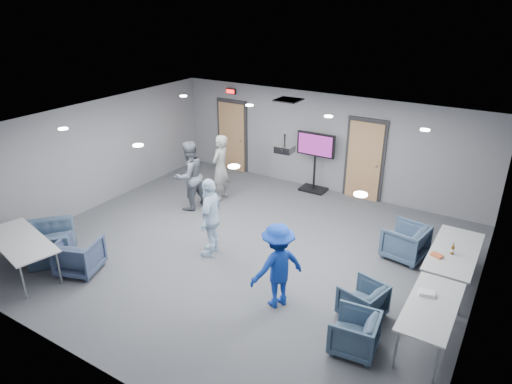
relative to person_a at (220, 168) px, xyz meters
The scene contains 28 objects.
floor 2.89m from the person_a, 43.80° to the right, with size 9.00×9.00×0.00m, color #3D4046.
ceiling 3.29m from the person_a, 43.80° to the right, with size 9.00×9.00×0.00m, color silver.
wall_back 2.92m from the person_a, 46.61° to the left, with size 9.00×0.02×2.70m, color slate.
wall_front 6.24m from the person_a, 71.43° to the right, with size 9.00×0.02×2.70m, color slate.
wall_left 3.19m from the person_a, 142.92° to the right, with size 0.02×8.00×2.70m, color slate.
wall_right 6.77m from the person_a, 16.35° to the right, with size 0.02×8.00×2.70m, color slate.
door_left 2.30m from the person_a, 116.35° to the left, with size 1.06×0.17×2.24m.
door_right 3.79m from the person_a, 32.81° to the left, with size 1.06×0.17×2.24m.
exit_sign 2.76m from the person_a, 116.58° to the left, with size 0.32×0.08×0.16m.
hvac_diffuser 2.50m from the person_a, 31.20° to the left, with size 0.60×0.60×0.03m, color black.
downlights 3.28m from the person_a, 43.80° to the right, with size 6.18×3.78×0.02m.
person_a is the anchor object (origin of this frame).
person_b 0.93m from the person_a, 111.21° to the right, with size 0.87×0.68×1.79m, color #535A64.
person_c 2.79m from the person_a, 58.36° to the right, with size 1.00×0.42×1.71m, color #C2DFF9.
person_d 4.71m from the person_a, 42.25° to the right, with size 1.02×0.59×1.58m, color navy.
chair_right_a 5.03m from the person_a, ahead, with size 0.79×0.81×0.74m, color #3B4E67.
chair_right_b 5.61m from the person_a, 28.90° to the right, with size 0.67×0.69×0.62m, color #34475A.
chair_right_c 6.20m from the person_a, 35.10° to the right, with size 0.69×0.71×0.64m, color #3A4F65.
chair_front_a 4.35m from the person_a, 94.52° to the right, with size 0.77×0.79×0.72m, color #394562.
chair_front_b 4.53m from the person_a, 106.87° to the right, with size 1.08×0.94×0.70m, color #35465B.
table_right_a 6.06m from the person_a, ahead, with size 0.81×1.93×0.73m.
table_right_b 6.61m from the person_a, 25.16° to the right, with size 0.72×1.73×0.73m.
table_front_left 5.06m from the person_a, 104.27° to the right, with size 2.07×1.23×0.73m.
bottle_right 6.06m from the person_a, 10.20° to the right, with size 0.06×0.06×0.23m.
snack_box 5.89m from the person_a, 12.78° to the right, with size 0.20×0.13×0.04m, color #C65631.
wrapper 6.39m from the person_a, 23.75° to the right, with size 0.24×0.16×0.05m, color white.
tv_stand 2.62m from the person_a, 44.69° to the left, with size 1.08×0.52×1.66m.
projector 3.68m from the person_a, 32.32° to the right, with size 0.34×0.33×0.36m.
Camera 1 is at (4.69, -7.15, 5.10)m, focal length 32.00 mm.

